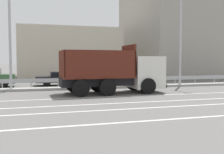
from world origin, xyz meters
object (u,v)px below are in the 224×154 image
Objects in this scene: dump_truck at (124,74)px; parked_car_4 at (63,78)px; parked_car_5 at (126,76)px; median_road_sign at (155,72)px; street_lamp_2 at (182,32)px; street_lamp_1 at (9,9)px.

dump_truck is 7.49m from parked_car_4.
parked_car_5 is at bearing 88.82° from parked_car_4.
dump_truck is 3.08× the size of median_road_sign.
parked_car_4 is at bearing 153.78° from median_road_sign.
street_lamp_2 is at bearing 112.15° from dump_truck.
dump_truck is 9.21m from street_lamp_1.
street_lamp_1 reaches higher than street_lamp_2.
median_road_sign is 0.22× the size of street_lamp_1.
parked_car_5 is (9.85, 3.74, -5.01)m from street_lamp_1.
street_lamp_2 is (2.30, -0.30, 3.37)m from median_road_sign.
street_lamp_2 is at bearing 48.61° from parked_car_5.
dump_truck reaches higher than parked_car_5.
street_lamp_1 is at bearing -64.57° from parked_car_5.
parked_car_5 is (2.34, 6.56, -0.50)m from dump_truck.
street_lamp_1 is (-11.20, -0.25, 4.57)m from median_road_sign.
dump_truck is 0.67× the size of street_lamp_1.
dump_truck is 6.98m from parked_car_5.
street_lamp_1 is at bearing -113.43° from dump_truck.
street_lamp_1 is 13.55m from street_lamp_2.
parked_car_5 is at bearing 20.78° from street_lamp_1.
median_road_sign is (3.68, 3.08, -0.06)m from dump_truck.
street_lamp_2 reaches higher than median_road_sign.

